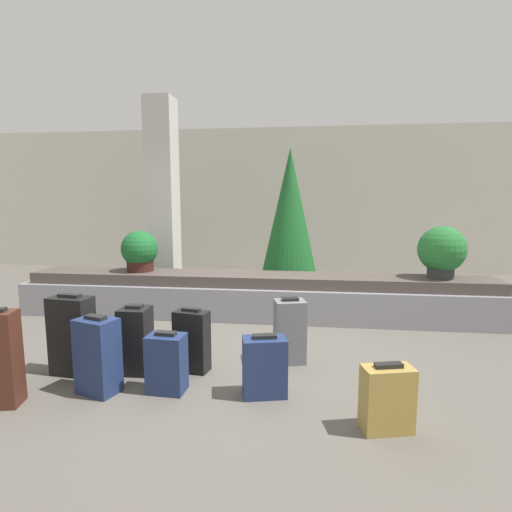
{
  "coord_description": "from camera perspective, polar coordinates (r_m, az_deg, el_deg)",
  "views": [
    {
      "loc": [
        0.67,
        -4.0,
        1.59
      ],
      "look_at": [
        0.0,
        1.33,
        0.84
      ],
      "focal_mm": 28.0,
      "sensor_mm": 36.0,
      "label": 1
    }
  ],
  "objects": [
    {
      "name": "suitcase_6",
      "position": [
        4.01,
        4.84,
        -10.65
      ],
      "size": [
        0.34,
        0.3,
        0.65
      ],
      "rotation": [
        0.0,
        0.0,
        0.26
      ],
      "color": "slate",
      "rests_on": "ground_plane"
    },
    {
      "name": "carousel",
      "position": [
        5.53,
        0.0,
        -5.77
      ],
      "size": [
        6.55,
        0.76,
        0.59
      ],
      "color": "gray",
      "rests_on": "ground_plane"
    },
    {
      "name": "potted_plant_1",
      "position": [
        5.67,
        25.02,
        0.62
      ],
      "size": [
        0.6,
        0.6,
        0.68
      ],
      "color": "#2D2D2D",
      "rests_on": "carousel"
    },
    {
      "name": "decorated_tree",
      "position": [
        6.6,
        4.82,
        5.42
      ],
      "size": [
        1.0,
        1.0,
        2.44
      ],
      "color": "#4C331E",
      "rests_on": "ground_plane"
    },
    {
      "name": "potted_plant_0",
      "position": [
        5.9,
        -16.28,
        0.67
      ],
      "size": [
        0.52,
        0.52,
        0.58
      ],
      "color": "#381914",
      "rests_on": "carousel"
    },
    {
      "name": "suitcase_7",
      "position": [
        3.06,
        18.22,
        -18.79
      ],
      "size": [
        0.38,
        0.26,
        0.49
      ],
      "rotation": [
        0.0,
        0.0,
        0.24
      ],
      "color": "#A3843D",
      "rests_on": "ground_plane"
    },
    {
      "name": "suitcase_5",
      "position": [
        3.94,
        -16.79,
        -11.41
      ],
      "size": [
        0.27,
        0.27,
        0.64
      ],
      "rotation": [
        0.0,
        0.0,
        0.02
      ],
      "color": "black",
      "rests_on": "ground_plane"
    },
    {
      "name": "traveler_0",
      "position": [
        8.48,
        -13.76,
        3.91
      ],
      "size": [
        0.36,
        0.33,
        1.72
      ],
      "rotation": [
        0.0,
        0.0,
        -0.63
      ],
      "color": "#282833",
      "rests_on": "ground_plane"
    },
    {
      "name": "suitcase_0",
      "position": [
        3.38,
        1.23,
        -15.5
      ],
      "size": [
        0.39,
        0.29,
        0.52
      ],
      "rotation": [
        0.0,
        0.0,
        0.23
      ],
      "color": "navy",
      "rests_on": "ground_plane"
    },
    {
      "name": "suitcase_2",
      "position": [
        3.86,
        -9.16,
        -11.87
      ],
      "size": [
        0.35,
        0.23,
        0.6
      ],
      "rotation": [
        0.0,
        0.0,
        -0.2
      ],
      "color": "black",
      "rests_on": "ground_plane"
    },
    {
      "name": "ground_plane",
      "position": [
        4.36,
        -2.23,
        -13.48
      ],
      "size": [
        18.0,
        18.0,
        0.0
      ],
      "primitive_type": "plane",
      "color": "#59544C"
    },
    {
      "name": "suitcase_3",
      "position": [
        4.1,
        -24.78,
        -10.24
      ],
      "size": [
        0.4,
        0.26,
        0.75
      ],
      "rotation": [
        0.0,
        0.0,
        -0.12
      ],
      "color": "black",
      "rests_on": "ground_plane"
    },
    {
      "name": "suitcase_4",
      "position": [
        3.52,
        -12.65,
        -14.7
      ],
      "size": [
        0.32,
        0.23,
        0.52
      ],
      "rotation": [
        0.0,
        0.0,
        -0.05
      ],
      "color": "navy",
      "rests_on": "ground_plane"
    },
    {
      "name": "back_wall",
      "position": [
        9.13,
        2.97,
        7.96
      ],
      "size": [
        18.0,
        0.06,
        3.2
      ],
      "color": "beige",
      "rests_on": "ground_plane"
    },
    {
      "name": "pillar",
      "position": [
        6.68,
        -13.15,
        7.79
      ],
      "size": [
        0.44,
        0.44,
        3.2
      ],
      "color": "beige",
      "rests_on": "ground_plane"
    },
    {
      "name": "suitcase_1",
      "position": [
        3.65,
        -21.68,
        -13.08
      ],
      "size": [
        0.38,
        0.32,
        0.66
      ],
      "rotation": [
        0.0,
        0.0,
        -0.31
      ],
      "color": "navy",
      "rests_on": "ground_plane"
    }
  ]
}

